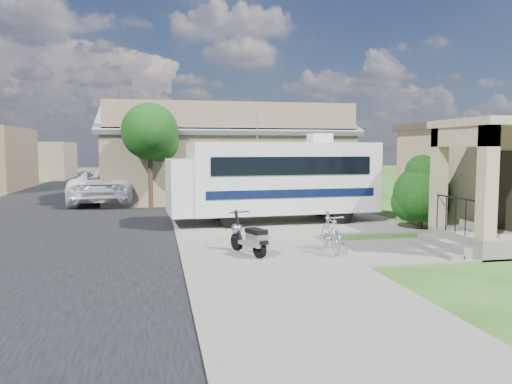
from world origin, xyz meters
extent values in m
plane|color=#1C4412|center=(0.00, 0.00, 0.00)|extent=(120.00, 120.00, 0.00)
cube|color=black|center=(-7.50, 10.00, 0.01)|extent=(9.00, 80.00, 0.02)
cube|color=#605F56|center=(-1.00, 10.00, 0.03)|extent=(4.00, 80.00, 0.06)
cube|color=#605F56|center=(1.50, 4.50, 0.03)|extent=(7.00, 6.00, 0.05)
cube|color=#605F56|center=(3.00, -1.00, 0.03)|extent=(4.00, 3.00, 0.05)
cube|color=black|center=(5.48, 2.70, 1.70)|extent=(0.04, 1.10, 1.20)
cube|color=black|center=(5.48, -1.30, 1.55)|extent=(0.04, 0.95, 2.10)
cube|color=#605F56|center=(4.70, -1.30, 0.25)|extent=(1.60, 2.40, 0.50)
cube|color=#605F56|center=(3.70, -1.30, 0.16)|extent=(0.40, 2.16, 0.32)
cube|color=#605F56|center=(3.35, -1.30, 0.08)|extent=(0.35, 2.16, 0.16)
cube|color=#8C7958|center=(4.08, -0.28, 1.85)|extent=(0.35, 0.35, 2.70)
cube|color=#8C7958|center=(4.08, -2.33, 1.85)|extent=(0.35, 0.35, 2.70)
cube|color=#8C7958|center=(4.08, -1.30, 2.95)|extent=(0.35, 2.40, 0.50)
cube|color=#8C7958|center=(4.90, -1.30, 3.30)|extent=(2.10, 2.70, 0.20)
cylinder|color=black|center=(3.95, -1.30, 1.40)|extent=(0.04, 1.70, 0.04)
cube|color=brown|center=(0.00, 14.00, 1.80)|extent=(12.00, 8.00, 3.60)
cube|color=#595C65|center=(0.00, 12.00, 4.15)|extent=(12.50, 4.40, 1.78)
cube|color=#595C65|center=(0.00, 16.00, 4.15)|extent=(12.50, 4.40, 1.78)
cube|color=#595C65|center=(0.00, 14.00, 4.85)|extent=(12.50, 0.50, 0.22)
cube|color=brown|center=(0.00, 10.10, 4.15)|extent=(11.76, 0.20, 1.30)
cube|color=brown|center=(-15.00, 34.00, 1.60)|extent=(8.00, 7.00, 3.20)
cylinder|color=black|center=(-3.80, 9.00, 1.57)|extent=(0.20, 0.20, 3.15)
sphere|color=black|center=(-3.80, 9.00, 3.38)|extent=(2.40, 2.40, 2.40)
sphere|color=black|center=(-3.40, 9.20, 2.93)|extent=(1.68, 1.68, 1.68)
cylinder|color=black|center=(-3.80, 19.00, 1.65)|extent=(0.20, 0.20, 3.29)
sphere|color=black|center=(-3.80, 19.00, 3.53)|extent=(2.40, 2.40, 2.40)
sphere|color=black|center=(-3.40, 19.20, 3.06)|extent=(1.68, 1.68, 1.68)
cylinder|color=black|center=(-3.80, 28.00, 1.50)|extent=(0.20, 0.20, 3.01)
sphere|color=black|center=(-3.80, 28.00, 3.22)|extent=(2.40, 2.40, 2.40)
sphere|color=black|center=(-3.40, 28.20, 2.79)|extent=(1.68, 1.68, 1.68)
cube|color=silver|center=(0.86, 4.49, 1.64)|extent=(6.70, 2.77, 2.44)
cube|color=silver|center=(-2.79, 4.25, 1.36)|extent=(0.89, 2.27, 1.88)
cube|color=black|center=(-2.96, 4.24, 1.88)|extent=(0.19, 1.99, 0.84)
cube|color=black|center=(0.94, 3.31, 2.08)|extent=(5.57, 0.39, 0.61)
cube|color=black|center=(0.78, 5.67, 2.08)|extent=(5.57, 0.39, 0.61)
cube|color=black|center=(0.93, 3.31, 1.15)|extent=(5.90, 0.40, 0.28)
cube|color=black|center=(0.78, 5.67, 1.15)|extent=(5.90, 0.40, 0.28)
cube|color=silver|center=(2.26, 4.58, 3.03)|extent=(0.79, 0.70, 0.33)
cylinder|color=#9F9FA6|center=(-0.08, 4.43, 3.33)|extent=(0.04, 0.04, 0.94)
cylinder|color=black|center=(-1.17, 3.32, 0.42)|extent=(0.77, 0.31, 0.75)
cylinder|color=black|center=(-1.30, 5.38, 0.42)|extent=(0.77, 0.31, 0.75)
cylinder|color=black|center=(2.76, 3.58, 0.42)|extent=(0.77, 0.31, 0.75)
cylinder|color=black|center=(2.62, 5.64, 0.42)|extent=(0.77, 0.31, 0.75)
cylinder|color=black|center=(4.85, 1.98, 0.36)|extent=(0.15, 0.15, 0.73)
sphere|color=black|center=(4.85, 1.98, 1.18)|extent=(1.82, 1.82, 1.82)
sphere|color=black|center=(5.22, 2.25, 1.54)|extent=(1.45, 1.45, 1.45)
sphere|color=black|center=(4.58, 2.16, 0.91)|extent=(1.27, 1.27, 1.27)
sphere|color=black|center=(5.03, 1.71, 0.82)|extent=(1.09, 1.09, 1.09)
sphere|color=black|center=(4.85, 1.98, 1.91)|extent=(1.09, 1.09, 1.09)
cylinder|color=black|center=(-1.16, -1.27, 0.28)|extent=(0.27, 0.45, 0.44)
cylinder|color=black|center=(-1.55, -0.25, 0.28)|extent=(0.27, 0.45, 0.44)
cube|color=#9F9FA6|center=(-1.34, -0.81, 0.34)|extent=(0.47, 0.62, 0.08)
cube|color=#9F9FA6|center=(-1.20, -1.18, 0.48)|extent=(0.51, 0.63, 0.30)
cube|color=black|center=(-1.22, -1.13, 0.68)|extent=(0.49, 0.66, 0.12)
cube|color=black|center=(-1.11, -1.41, 0.46)|extent=(0.24, 0.25, 0.10)
cylinder|color=black|center=(-1.52, -0.31, 0.68)|extent=(0.19, 0.34, 0.83)
sphere|color=#9F9FA6|center=(-1.55, -0.25, 0.61)|extent=(0.28, 0.28, 0.28)
sphere|color=black|center=(-1.58, -0.17, 0.61)|extent=(0.12, 0.12, 0.12)
cylinder|color=black|center=(-1.50, -0.39, 1.06)|extent=(0.53, 0.23, 0.04)
cube|color=black|center=(-1.55, -0.25, 0.40)|extent=(0.23, 0.31, 0.06)
imported|color=#9F9FA6|center=(0.74, -0.90, 0.50)|extent=(0.57, 1.67, 0.99)
imported|color=white|center=(-6.04, 12.51, 0.86)|extent=(2.90, 6.20, 1.72)
imported|color=white|center=(-6.31, 19.70, 0.85)|extent=(2.53, 5.90, 1.69)
cylinder|color=#146424|center=(3.78, -0.28, 0.10)|extent=(0.43, 0.43, 0.19)
camera|label=1|loc=(-3.52, -12.70, 2.66)|focal=35.00mm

